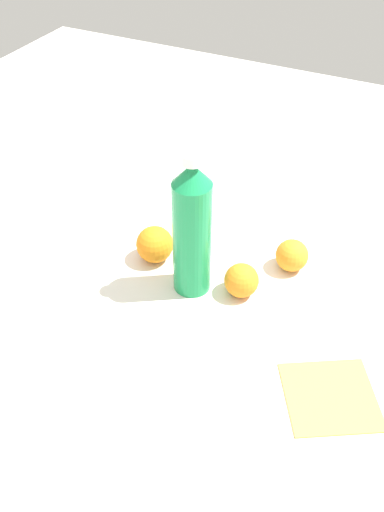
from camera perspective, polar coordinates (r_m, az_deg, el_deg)
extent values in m
plane|color=silver|center=(1.14, 0.54, -4.60)|extent=(2.40, 2.40, 0.00)
cylinder|color=#198C4C|center=(1.09, 0.00, 1.78)|extent=(0.08, 0.08, 0.25)
cone|color=#198C4C|center=(1.00, 0.00, 8.25)|extent=(0.08, 0.08, 0.04)
cylinder|color=white|center=(0.99, 0.00, 9.74)|extent=(0.04, 0.04, 0.02)
sphere|color=orange|center=(1.21, 10.03, 0.06)|extent=(0.07, 0.07, 0.07)
sphere|color=orange|center=(1.14, 5.00, -2.46)|extent=(0.07, 0.07, 0.07)
sphere|color=orange|center=(1.21, -3.78, 1.18)|extent=(0.08, 0.08, 0.08)
cube|color=#E5B24C|center=(1.02, 13.77, -13.51)|extent=(0.21, 0.21, 0.01)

